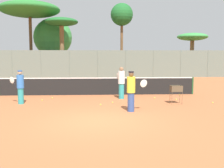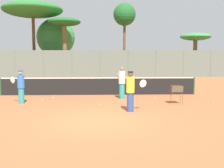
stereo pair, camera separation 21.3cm
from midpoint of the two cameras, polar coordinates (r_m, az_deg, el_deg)
The scene contains 21 objects.
ground_plane at distance 9.70m, azimuth -2.91°, elevation -8.04°, with size 80.00×80.00×0.00m, color #B26038.
tennis_net at distance 16.09m, azimuth -2.59°, elevation -0.40°, with size 11.99×0.10×1.07m.
back_fence at distance 29.31m, azimuth -2.37°, elevation 4.39°, with size 31.41×0.08×3.04m.
tree_0 at distance 33.73m, azimuth 2.93°, elevation 14.66°, with size 2.79×2.79×8.95m.
tree_1 at distance 33.67m, azimuth -16.67°, elevation 15.14°, with size 7.10×7.10×8.76m.
tree_3 at distance 31.78m, azimuth -10.15°, elevation 12.56°, with size 3.85×3.85×6.84m.
tree_4 at distance 35.80m, azimuth -11.95°, elevation 9.82°, with size 4.99×4.99×7.32m.
tree_5 at distance 34.56m, azimuth 17.88°, elevation 9.46°, with size 3.77×3.77×5.26m.
player_white_outfit at distance 11.19m, azimuth 4.61°, elevation -1.48°, with size 0.92×0.36×1.73m.
player_red_cap at distance 13.78m, azimuth -18.82°, elevation -0.50°, with size 0.84×0.50×1.67m.
player_yellow_shirt at distance 14.60m, azimuth 2.58°, elevation 0.35°, with size 0.44×0.90×1.78m.
ball_cart at distance 13.42m, azimuth 14.34°, elevation -1.32°, with size 0.56×0.41×0.92m.
tennis_ball_0 at distance 14.92m, azimuth 9.82°, elevation -3.02°, with size 0.07×0.07×0.07m, color #D1E54C.
tennis_ball_2 at distance 15.13m, azimuth -12.33°, elevation -2.95°, with size 0.07×0.07×0.07m, color #D1E54C.
tennis_ball_3 at distance 14.17m, azimuth 21.61°, elevation -3.84°, with size 0.07×0.07×0.07m, color #D1E54C.
tennis_ball_4 at distance 14.65m, azimuth 14.34°, elevation -3.29°, with size 0.07×0.07×0.07m, color #D1E54C.
tennis_ball_5 at distance 14.50m, azimuth -14.44°, elevation -3.39°, with size 0.07×0.07×0.07m, color #D1E54C.
tennis_ball_6 at distance 12.74m, azimuth -2.05°, elevation -4.49°, with size 0.07×0.07×0.07m, color #D1E54C.
tennis_ball_7 at distance 13.32m, azimuth 0.61°, elevation -4.02°, with size 0.07×0.07×0.07m, color #D1E54C.
tennis_ball_8 at distance 16.39m, azimuth 15.09°, elevation -2.33°, with size 0.07×0.07×0.07m, color #D1E54C.
parked_car at distance 33.13m, azimuth -12.65°, elevation 2.95°, with size 4.20×1.70×1.60m.
Camera 2 is at (0.25, -9.42, 2.36)m, focal length 42.00 mm.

